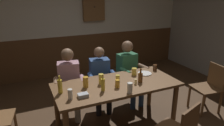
# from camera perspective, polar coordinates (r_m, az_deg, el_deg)

# --- Properties ---
(back_wall_upper) EXTENTS (6.28, 0.12, 1.37)m
(back_wall_upper) POSITION_cam_1_polar(r_m,az_deg,el_deg) (5.48, -11.14, 14.49)
(back_wall_upper) COLOR beige
(back_wall_wainscot) EXTENTS (6.28, 0.12, 1.04)m
(back_wall_wainscot) POSITION_cam_1_polar(r_m,az_deg,el_deg) (5.69, -10.38, 2.29)
(back_wall_wainscot) COLOR brown
(back_wall_wainscot) RESTS_ON ground_plane
(dining_table) EXTENTS (1.92, 0.87, 0.77)m
(dining_table) POSITION_cam_1_polar(r_m,az_deg,el_deg) (3.29, 1.23, -7.27)
(dining_table) COLOR brown
(dining_table) RESTS_ON ground_plane
(person_0) EXTENTS (0.55, 0.59, 1.22)m
(person_0) POSITION_cam_1_polar(r_m,az_deg,el_deg) (3.69, -11.64, -4.58)
(person_0) COLOR #B78493
(person_0) RESTS_ON ground_plane
(person_1) EXTENTS (0.53, 0.57, 1.18)m
(person_1) POSITION_cam_1_polar(r_m,az_deg,el_deg) (3.84, -3.18, -3.62)
(person_1) COLOR #2D4C84
(person_1) RESTS_ON ground_plane
(person_2) EXTENTS (0.53, 0.56, 1.24)m
(person_2) POSITION_cam_1_polar(r_m,az_deg,el_deg) (4.07, 4.68, -1.82)
(person_2) COLOR #33724C
(person_2) RESTS_ON ground_plane
(chair_empty_near_right) EXTENTS (0.49, 0.49, 0.88)m
(chair_empty_near_right) POSITION_cam_1_polar(r_m,az_deg,el_deg) (4.25, 25.16, -5.76)
(chair_empty_near_right) COLOR brown
(chair_empty_near_right) RESTS_ON ground_plane
(table_candle) EXTENTS (0.04, 0.04, 0.08)m
(table_candle) POSITION_cam_1_polar(r_m,az_deg,el_deg) (3.23, 6.49, -5.08)
(table_candle) COLOR #F9E08C
(table_candle) RESTS_ON dining_table
(condiment_caddy) EXTENTS (0.14, 0.10, 0.05)m
(condiment_caddy) POSITION_cam_1_polar(r_m,az_deg,el_deg) (2.87, -7.93, -8.71)
(condiment_caddy) COLOR #B2B7BC
(condiment_caddy) RESTS_ON dining_table
(plate_0) EXTENTS (0.24, 0.24, 0.01)m
(plate_0) POSITION_cam_1_polar(r_m,az_deg,el_deg) (3.65, 8.90, -2.82)
(plate_0) COLOR white
(plate_0) RESTS_ON dining_table
(bottle_0) EXTENTS (0.06, 0.06, 0.25)m
(bottle_0) POSITION_cam_1_polar(r_m,az_deg,el_deg) (2.98, -2.48, -5.87)
(bottle_0) COLOR gold
(bottle_0) RESTS_ON dining_table
(bottle_1) EXTENTS (0.06, 0.06, 0.26)m
(bottle_1) POSITION_cam_1_polar(r_m,az_deg,el_deg) (3.00, -14.01, -6.11)
(bottle_1) COLOR gold
(bottle_1) RESTS_ON dining_table
(bottle_2) EXTENTS (0.07, 0.07, 0.23)m
(bottle_2) POSITION_cam_1_polar(r_m,az_deg,el_deg) (3.29, 7.76, -3.88)
(bottle_2) COLOR #593314
(bottle_2) RESTS_ON dining_table
(pint_glass_0) EXTENTS (0.08, 0.08, 0.15)m
(pint_glass_0) POSITION_cam_1_polar(r_m,az_deg,el_deg) (2.94, 4.89, -6.79)
(pint_glass_0) COLOR white
(pint_glass_0) RESTS_ON dining_table
(pint_glass_1) EXTENTS (0.08, 0.08, 0.16)m
(pint_glass_1) POSITION_cam_1_polar(r_m,az_deg,el_deg) (3.21, -2.99, -4.36)
(pint_glass_1) COLOR #E5C64C
(pint_glass_1) RESTS_ON dining_table
(pint_glass_2) EXTENTS (0.06, 0.06, 0.14)m
(pint_glass_2) POSITION_cam_1_polar(r_m,az_deg,el_deg) (2.82, -11.34, -8.36)
(pint_glass_2) COLOR white
(pint_glass_2) RESTS_ON dining_table
(pint_glass_3) EXTENTS (0.07, 0.07, 0.12)m
(pint_glass_3) POSITION_cam_1_polar(r_m,az_deg,el_deg) (3.10, 1.49, -5.64)
(pint_glass_3) COLOR gold
(pint_glass_3) RESTS_ON dining_table
(pint_glass_4) EXTENTS (0.08, 0.08, 0.16)m
(pint_glass_4) POSITION_cam_1_polar(r_m,az_deg,el_deg) (3.12, -7.23, -5.16)
(pint_glass_4) COLOR gold
(pint_glass_4) RESTS_ON dining_table
(pint_glass_5) EXTENTS (0.06, 0.06, 0.14)m
(pint_glass_5) POSITION_cam_1_polar(r_m,az_deg,el_deg) (3.22, 1.55, -4.47)
(pint_glass_5) COLOR #E5C64C
(pint_glass_5) RESTS_ON dining_table
(pint_glass_6) EXTENTS (0.08, 0.08, 0.12)m
(pint_glass_6) POSITION_cam_1_polar(r_m,az_deg,el_deg) (3.57, 6.07, -2.33)
(pint_glass_6) COLOR #E5C64C
(pint_glass_6) RESTS_ON dining_table
(pint_glass_7) EXTENTS (0.07, 0.07, 0.11)m
(pint_glass_7) POSITION_cam_1_polar(r_m,az_deg,el_deg) (3.83, 11.65, -1.21)
(pint_glass_7) COLOR #4C2D19
(pint_glass_7) RESTS_ON dining_table
(wall_dart_cabinet) EXTENTS (0.56, 0.15, 0.70)m
(wall_dart_cabinet) POSITION_cam_1_polar(r_m,az_deg,el_deg) (5.51, -5.03, 15.06)
(wall_dart_cabinet) COLOR brown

